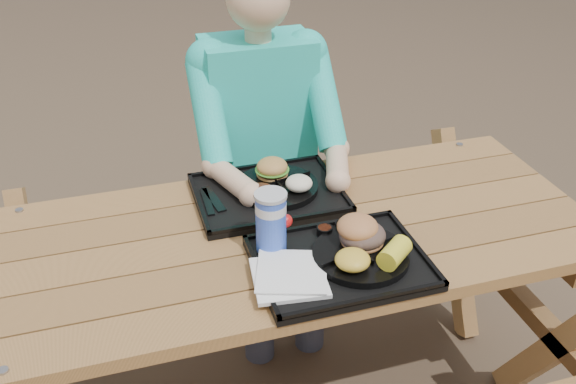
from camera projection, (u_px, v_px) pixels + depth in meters
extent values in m
cube|color=black|center=(340.00, 264.00, 1.70)|extent=(0.45, 0.35, 0.02)
cube|color=black|center=(268.00, 195.00, 2.00)|extent=(0.45, 0.35, 0.02)
cylinder|color=black|center=(361.00, 255.00, 1.70)|extent=(0.26, 0.26, 0.02)
cylinder|color=black|center=(277.00, 187.00, 2.01)|extent=(0.26, 0.26, 0.02)
cube|color=white|center=(289.00, 276.00, 1.63)|extent=(0.20, 0.20, 0.02)
cylinder|color=blue|center=(271.00, 223.00, 1.70)|extent=(0.08, 0.08, 0.17)
cylinder|color=black|center=(325.00, 231.00, 1.79)|extent=(0.04, 0.04, 0.03)
cylinder|color=gold|center=(344.00, 227.00, 1.81)|extent=(0.05, 0.05, 0.03)
ellipsoid|color=yellow|center=(353.00, 260.00, 1.63)|extent=(0.09, 0.09, 0.05)
cube|color=black|center=(214.00, 199.00, 1.96)|extent=(0.05, 0.16, 0.01)
ellipsoid|color=#502010|center=(261.00, 191.00, 1.93)|extent=(0.08, 0.08, 0.04)
ellipsoid|color=white|center=(299.00, 183.00, 1.96)|extent=(0.08, 0.08, 0.05)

